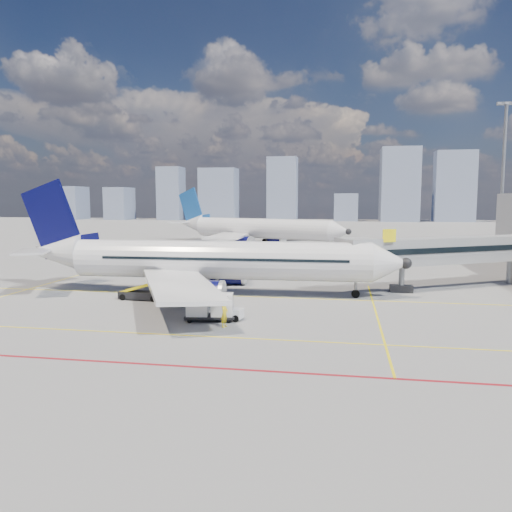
{
  "coord_description": "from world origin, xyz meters",
  "views": [
    {
      "loc": [
        11.28,
        -37.0,
        8.87
      ],
      "look_at": [
        3.68,
        6.48,
        4.0
      ],
      "focal_mm": 35.0,
      "sensor_mm": 36.0,
      "label": 1
    }
  ],
  "objects_px": {
    "ramp_worker": "(224,314)",
    "second_aircraft": "(254,229)",
    "cargo_dolly": "(210,306)",
    "baggage_tug": "(228,311)",
    "belt_loader": "(143,293)",
    "main_aircraft": "(204,260)"
  },
  "relations": [
    {
      "from": "ramp_worker",
      "to": "second_aircraft",
      "type": "bearing_deg",
      "value": 20.03
    },
    {
      "from": "second_aircraft",
      "to": "ramp_worker",
      "type": "height_order",
      "value": "second_aircraft"
    },
    {
      "from": "cargo_dolly",
      "to": "baggage_tug",
      "type": "bearing_deg",
      "value": 16.97
    },
    {
      "from": "cargo_dolly",
      "to": "belt_loader",
      "type": "distance_m",
      "value": 10.5
    },
    {
      "from": "second_aircraft",
      "to": "baggage_tug",
      "type": "distance_m",
      "value": 66.09
    },
    {
      "from": "main_aircraft",
      "to": "cargo_dolly",
      "type": "distance_m",
      "value": 11.23
    },
    {
      "from": "main_aircraft",
      "to": "belt_loader",
      "type": "bearing_deg",
      "value": -142.16
    },
    {
      "from": "second_aircraft",
      "to": "belt_loader",
      "type": "height_order",
      "value": "second_aircraft"
    },
    {
      "from": "cargo_dolly",
      "to": "second_aircraft",
      "type": "bearing_deg",
      "value": 88.38
    },
    {
      "from": "baggage_tug",
      "to": "cargo_dolly",
      "type": "distance_m",
      "value": 1.41
    },
    {
      "from": "main_aircraft",
      "to": "ramp_worker",
      "type": "bearing_deg",
      "value": -69.32
    },
    {
      "from": "main_aircraft",
      "to": "belt_loader",
      "type": "distance_m",
      "value": 6.58
    },
    {
      "from": "main_aircraft",
      "to": "ramp_worker",
      "type": "xyz_separation_m",
      "value": [
        4.89,
        -12.08,
        -2.27
      ]
    },
    {
      "from": "baggage_tug",
      "to": "cargo_dolly",
      "type": "bearing_deg",
      "value": -145.31
    },
    {
      "from": "second_aircraft",
      "to": "cargo_dolly",
      "type": "bearing_deg",
      "value": -58.73
    },
    {
      "from": "ramp_worker",
      "to": "belt_loader",
      "type": "bearing_deg",
      "value": 60.93
    },
    {
      "from": "second_aircraft",
      "to": "ramp_worker",
      "type": "distance_m",
      "value": 68.27
    },
    {
      "from": "cargo_dolly",
      "to": "ramp_worker",
      "type": "distance_m",
      "value": 2.18
    },
    {
      "from": "main_aircraft",
      "to": "ramp_worker",
      "type": "relative_size",
      "value": 19.85
    },
    {
      "from": "baggage_tug",
      "to": "ramp_worker",
      "type": "height_order",
      "value": "ramp_worker"
    },
    {
      "from": "second_aircraft",
      "to": "cargo_dolly",
      "type": "relative_size",
      "value": 10.26
    },
    {
      "from": "belt_loader",
      "to": "second_aircraft",
      "type": "bearing_deg",
      "value": 93.88
    }
  ]
}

